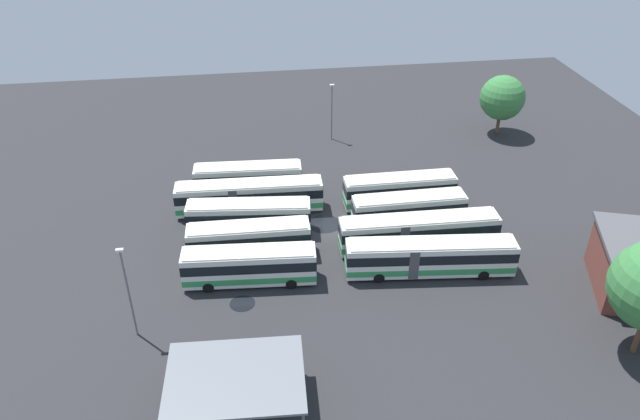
{
  "coord_description": "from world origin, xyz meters",
  "views": [
    {
      "loc": [
        -8.45,
        -51.49,
        35.19
      ],
      "look_at": [
        -0.79,
        1.28,
        1.53
      ],
      "focal_mm": 34.43,
      "sensor_mm": 36.0,
      "label": 1
    }
  ],
  "objects_px": {
    "bus_row0_slot2": "(249,217)",
    "maintenance_shelter": "(235,378)",
    "tree_northeast": "(502,98)",
    "bus_row0_slot1": "(249,240)",
    "bus_row0_slot4": "(248,178)",
    "bus_row1_slot1": "(418,232)",
    "lamp_post_near_entrance": "(128,290)",
    "bus_row1_slot2": "(409,210)",
    "lamp_post_mid_lot": "(332,109)",
    "bus_row1_slot0": "(430,257)",
    "bus_row0_slot0": "(249,266)",
    "bus_row0_slot3": "(249,196)",
    "bus_row1_slot3": "(400,190)"
  },
  "relations": [
    {
      "from": "maintenance_shelter",
      "to": "lamp_post_mid_lot",
      "type": "distance_m",
      "value": 44.74
    },
    {
      "from": "bus_row0_slot4",
      "to": "lamp_post_near_entrance",
      "type": "height_order",
      "value": "lamp_post_near_entrance"
    },
    {
      "from": "maintenance_shelter",
      "to": "lamp_post_mid_lot",
      "type": "bearing_deg",
      "value": 72.35
    },
    {
      "from": "bus_row0_slot1",
      "to": "maintenance_shelter",
      "type": "bearing_deg",
      "value": -95.35
    },
    {
      "from": "lamp_post_mid_lot",
      "to": "tree_northeast",
      "type": "height_order",
      "value": "tree_northeast"
    },
    {
      "from": "bus_row0_slot3",
      "to": "bus_row1_slot3",
      "type": "xyz_separation_m",
      "value": [
        16.1,
        -1.03,
        -0.0
      ]
    },
    {
      "from": "bus_row0_slot3",
      "to": "bus_row0_slot4",
      "type": "xyz_separation_m",
      "value": [
        0.1,
        3.84,
        -0.0
      ]
    },
    {
      "from": "bus_row0_slot3",
      "to": "maintenance_shelter",
      "type": "height_order",
      "value": "bus_row0_slot3"
    },
    {
      "from": "bus_row0_slot3",
      "to": "lamp_post_mid_lot",
      "type": "xyz_separation_m",
      "value": [
        11.48,
        16.24,
        2.33
      ]
    },
    {
      "from": "bus_row0_slot1",
      "to": "bus_row1_slot2",
      "type": "relative_size",
      "value": 1.0
    },
    {
      "from": "bus_row1_slot2",
      "to": "bus_row1_slot3",
      "type": "height_order",
      "value": "same"
    },
    {
      "from": "bus_row0_slot2",
      "to": "lamp_post_near_entrance",
      "type": "relative_size",
      "value": 1.46
    },
    {
      "from": "bus_row1_slot0",
      "to": "maintenance_shelter",
      "type": "height_order",
      "value": "bus_row1_slot0"
    },
    {
      "from": "lamp_post_mid_lot",
      "to": "tree_northeast",
      "type": "distance_m",
      "value": 22.35
    },
    {
      "from": "bus_row0_slot1",
      "to": "bus_row1_slot2",
      "type": "height_order",
      "value": "same"
    },
    {
      "from": "bus_row0_slot0",
      "to": "bus_row0_slot3",
      "type": "bearing_deg",
      "value": 87.56
    },
    {
      "from": "bus_row1_slot1",
      "to": "bus_row1_slot2",
      "type": "xyz_separation_m",
      "value": [
        0.15,
        3.98,
        -0.0
      ]
    },
    {
      "from": "maintenance_shelter",
      "to": "bus_row0_slot1",
      "type": "bearing_deg",
      "value": 84.65
    },
    {
      "from": "tree_northeast",
      "to": "bus_row0_slot1",
      "type": "bearing_deg",
      "value": -146.03
    },
    {
      "from": "bus_row0_slot1",
      "to": "maintenance_shelter",
      "type": "distance_m",
      "value": 18.47
    },
    {
      "from": "bus_row0_slot1",
      "to": "bus_row1_slot0",
      "type": "bearing_deg",
      "value": -17.57
    },
    {
      "from": "bus_row0_slot0",
      "to": "tree_northeast",
      "type": "xyz_separation_m",
      "value": [
        34.29,
        27.06,
        3.14
      ]
    },
    {
      "from": "bus_row0_slot2",
      "to": "maintenance_shelter",
      "type": "relative_size",
      "value": 1.27
    },
    {
      "from": "bus_row0_slot1",
      "to": "bus_row0_slot4",
      "type": "distance_m",
      "value": 11.89
    },
    {
      "from": "bus_row1_slot0",
      "to": "lamp_post_mid_lot",
      "type": "relative_size",
      "value": 2.07
    },
    {
      "from": "bus_row0_slot0",
      "to": "lamp_post_mid_lot",
      "type": "height_order",
      "value": "lamp_post_mid_lot"
    },
    {
      "from": "bus_row0_slot1",
      "to": "tree_northeast",
      "type": "distance_m",
      "value": 41.29
    },
    {
      "from": "bus_row0_slot3",
      "to": "bus_row1_slot2",
      "type": "distance_m",
      "value": 16.81
    },
    {
      "from": "bus_row0_slot2",
      "to": "lamp_post_near_entrance",
      "type": "xyz_separation_m",
      "value": [
        -9.78,
        -13.52,
        2.84
      ]
    },
    {
      "from": "bus_row0_slot2",
      "to": "bus_row1_slot0",
      "type": "xyz_separation_m",
      "value": [
        15.96,
        -9.12,
        0.0
      ]
    },
    {
      "from": "lamp_post_near_entrance",
      "to": "bus_row0_slot0",
      "type": "bearing_deg",
      "value": 30.03
    },
    {
      "from": "bus_row0_slot1",
      "to": "bus_row1_slot3",
      "type": "distance_m",
      "value": 17.9
    },
    {
      "from": "bus_row0_slot3",
      "to": "tree_northeast",
      "type": "height_order",
      "value": "tree_northeast"
    },
    {
      "from": "bus_row1_slot0",
      "to": "bus_row1_slot2",
      "type": "relative_size",
      "value": 1.35
    },
    {
      "from": "bus_row0_slot0",
      "to": "lamp_post_mid_lot",
      "type": "xyz_separation_m",
      "value": [
        11.99,
        28.34,
        2.33
      ]
    },
    {
      "from": "bus_row0_slot1",
      "to": "bus_row1_slot1",
      "type": "height_order",
      "value": "same"
    },
    {
      "from": "bus_row0_slot0",
      "to": "bus_row0_slot1",
      "type": "bearing_deg",
      "value": 87.9
    },
    {
      "from": "bus_row0_slot2",
      "to": "maintenance_shelter",
      "type": "xyz_separation_m",
      "value": [
        -1.9,
        -22.34,
        1.41
      ]
    },
    {
      "from": "bus_row0_slot4",
      "to": "bus_row1_slot1",
      "type": "height_order",
      "value": "same"
    },
    {
      "from": "bus_row0_slot1",
      "to": "bus_row1_slot1",
      "type": "xyz_separation_m",
      "value": [
        16.24,
        -1.01,
        0.0
      ]
    },
    {
      "from": "bus_row1_slot0",
      "to": "bus_row1_slot2",
      "type": "xyz_separation_m",
      "value": [
        0.25,
        8.08,
        -0.0
      ]
    },
    {
      "from": "bus_row0_slot2",
      "to": "lamp_post_mid_lot",
      "type": "relative_size",
      "value": 1.66
    },
    {
      "from": "bus_row1_slot3",
      "to": "lamp_post_near_entrance",
      "type": "bearing_deg",
      "value": -147.61
    },
    {
      "from": "bus_row0_slot4",
      "to": "maintenance_shelter",
      "type": "height_order",
      "value": "bus_row0_slot4"
    },
    {
      "from": "bus_row0_slot4",
      "to": "bus_row1_slot1",
      "type": "relative_size",
      "value": 0.77
    },
    {
      "from": "bus_row0_slot4",
      "to": "bus_row1_slot2",
      "type": "xyz_separation_m",
      "value": [
        15.93,
        -8.91,
        -0.0
      ]
    },
    {
      "from": "lamp_post_near_entrance",
      "to": "bus_row1_slot0",
      "type": "bearing_deg",
      "value": 9.7
    },
    {
      "from": "bus_row0_slot2",
      "to": "bus_row0_slot1",
      "type": "bearing_deg",
      "value": -92.64
    },
    {
      "from": "lamp_post_near_entrance",
      "to": "tree_northeast",
      "type": "bearing_deg",
      "value": 36.63
    },
    {
      "from": "bus_row0_slot4",
      "to": "bus_row1_slot0",
      "type": "height_order",
      "value": "same"
    }
  ]
}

